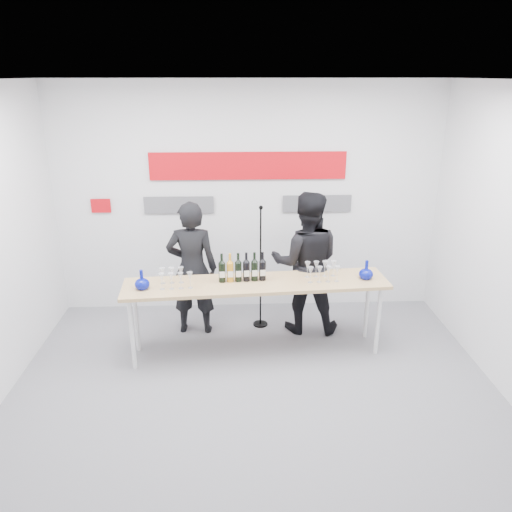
{
  "coord_description": "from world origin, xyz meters",
  "views": [
    {
      "loc": [
        -0.17,
        -4.35,
        3.05
      ],
      "look_at": [
        0.05,
        0.83,
        1.15
      ],
      "focal_mm": 35.0,
      "sensor_mm": 36.0,
      "label": 1
    }
  ],
  "objects_px": {
    "presenter_left": "(192,269)",
    "tasting_table": "(256,288)",
    "presenter_right": "(306,263)",
    "mic_stand": "(260,290)"
  },
  "relations": [
    {
      "from": "mic_stand",
      "to": "presenter_left",
      "type": "bearing_deg",
      "value": -168.61
    },
    {
      "from": "presenter_left",
      "to": "mic_stand",
      "type": "relative_size",
      "value": 1.05
    },
    {
      "from": "tasting_table",
      "to": "presenter_left",
      "type": "height_order",
      "value": "presenter_left"
    },
    {
      "from": "tasting_table",
      "to": "mic_stand",
      "type": "distance_m",
      "value": 0.73
    },
    {
      "from": "tasting_table",
      "to": "presenter_left",
      "type": "relative_size",
      "value": 1.78
    },
    {
      "from": "presenter_right",
      "to": "presenter_left",
      "type": "bearing_deg",
      "value": 6.78
    },
    {
      "from": "presenter_left",
      "to": "presenter_right",
      "type": "distance_m",
      "value": 1.38
    },
    {
      "from": "tasting_table",
      "to": "presenter_left",
      "type": "bearing_deg",
      "value": 139.69
    },
    {
      "from": "presenter_left",
      "to": "presenter_right",
      "type": "bearing_deg",
      "value": -177.74
    },
    {
      "from": "presenter_left",
      "to": "tasting_table",
      "type": "bearing_deg",
      "value": 146.14
    }
  ]
}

